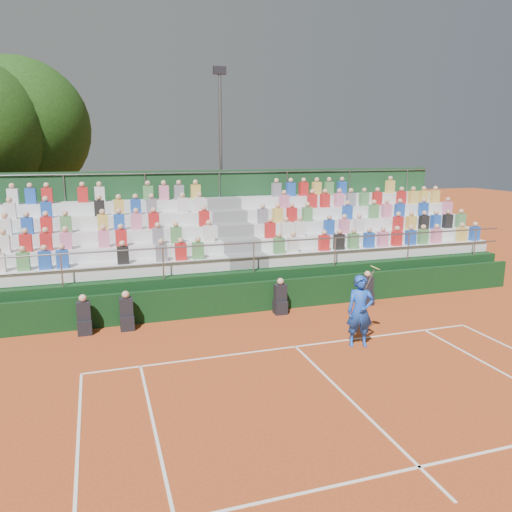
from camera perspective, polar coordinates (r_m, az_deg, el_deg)
name	(u,v)px	position (r m, az deg, el deg)	size (l,w,h in m)	color
ground	(296,347)	(13.76, 4.54, -10.30)	(90.00, 90.00, 0.00)	#B4491E
courtside_wall	(259,296)	(16.42, 0.32, -4.65)	(20.00, 0.15, 1.00)	black
line_officials	(223,305)	(15.66, -3.84, -5.60)	(9.58, 0.40, 1.19)	black
grandstand	(233,259)	(19.27, -2.69, -0.31)	(20.00, 5.20, 4.40)	black
tennis_player	(360,311)	(13.74, 11.82, -6.17)	(0.94, 0.66, 2.22)	blue
tree_east	(19,129)	(26.32, -25.49, 12.98)	(6.46, 6.46, 9.40)	#351E13
floodlight_mast	(221,150)	(24.69, -4.05, 12.00)	(0.60, 0.25, 9.02)	gray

